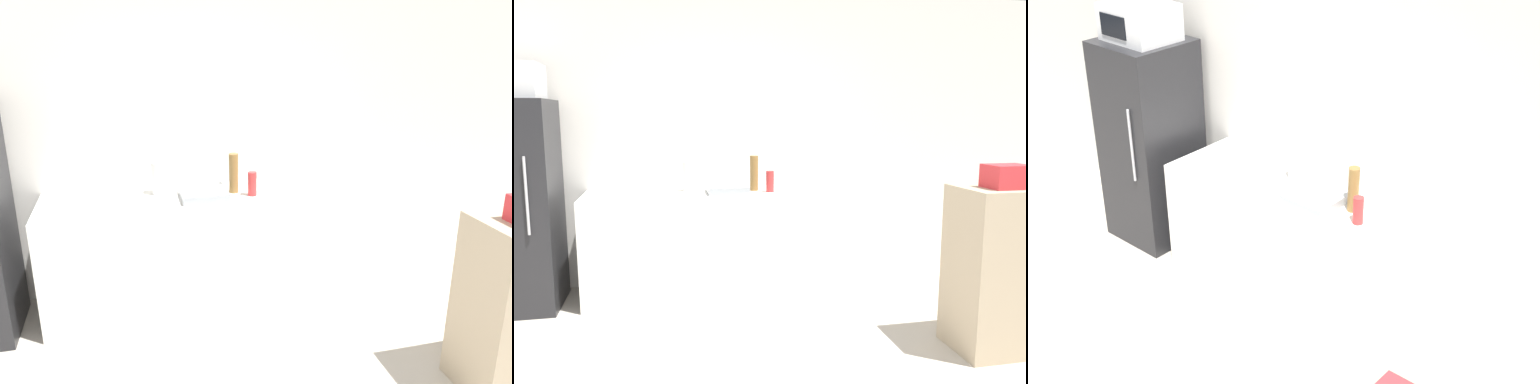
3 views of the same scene
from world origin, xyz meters
The scene contains 8 objects.
wall_back centered at (0.00, 2.81, 1.30)m, with size 8.00×0.06×2.60m, color white.
refrigerator centered at (-1.45, 2.40, 0.81)m, with size 0.61×0.62×1.62m.
microwave centered at (-1.45, 2.40, 1.75)m, with size 0.50×0.40×0.27m.
counter centered at (-0.01, 2.45, 0.43)m, with size 1.92×0.65×0.86m, color silver.
sink_basin centered at (0.19, 2.40, 0.89)m, with size 0.33×0.33×0.06m, color #9EA3A8.
bottle_tall centered at (0.43, 2.47, 1.01)m, with size 0.07×0.07×0.30m, color olive.
bottle_short centered at (0.54, 2.36, 0.95)m, with size 0.07×0.07×0.18m, color red.
paper_towel_roll centered at (-0.11, 2.56, 0.98)m, with size 0.12×0.12×0.25m, color white.
Camera 3 is at (2.64, -0.77, 3.08)m, focal length 50.00 mm.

